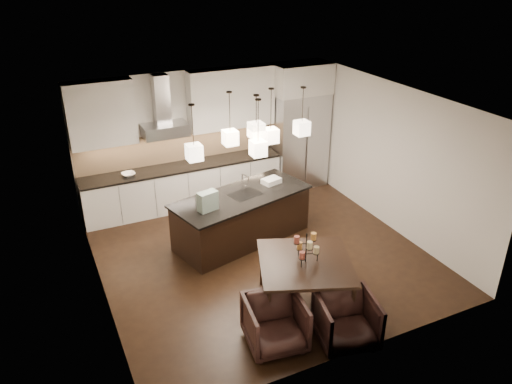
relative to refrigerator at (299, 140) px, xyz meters
name	(u,v)px	position (x,y,z in m)	size (l,w,h in m)	color
floor	(261,254)	(-2.10, -2.38, -1.08)	(5.50, 5.50, 0.02)	black
ceiling	(261,101)	(-2.10, -2.38, 1.73)	(5.50, 5.50, 0.02)	white
wall_back	(205,135)	(-2.10, 0.38, 0.32)	(5.50, 0.02, 2.80)	silver
wall_front	(358,268)	(-2.10, -5.14, 0.32)	(5.50, 0.02, 2.80)	silver
wall_left	(92,217)	(-4.86, -2.38, 0.32)	(0.02, 5.50, 2.80)	silver
wall_right	(392,157)	(0.66, -2.38, 0.32)	(0.02, 5.50, 2.80)	silver
refrigerator	(299,140)	(0.00, 0.00, 0.00)	(1.20, 0.72, 2.15)	#B7B7BA
fridge_panel	(301,78)	(0.00, 0.00, 1.40)	(1.26, 0.72, 0.65)	silver
lower_cabinets	(184,186)	(-2.73, 0.05, -0.64)	(4.21, 0.62, 0.88)	silver
countertop	(183,166)	(-2.73, 0.05, -0.17)	(4.21, 0.66, 0.04)	black
backsplash	(178,147)	(-2.73, 0.35, 0.16)	(4.21, 0.02, 0.63)	tan
upper_cab_left	(101,114)	(-4.20, 0.19, 1.10)	(1.25, 0.35, 1.25)	silver
upper_cab_right	(231,98)	(-1.55, 0.19, 1.10)	(1.86, 0.35, 1.25)	silver
hood_canopy	(165,130)	(-3.03, 0.10, 0.65)	(0.90, 0.52, 0.24)	#B7B7BA
hood_chimney	(161,99)	(-3.03, 0.21, 1.24)	(0.30, 0.28, 0.96)	#B7B7BA
fruit_bowl	(128,174)	(-3.86, 0.00, -0.12)	(0.26, 0.26, 0.06)	silver
island_body	(242,218)	(-2.19, -1.76, -0.63)	(2.51, 1.00, 0.88)	black
island_top	(241,196)	(-2.19, -1.76, -0.17)	(2.59, 1.08, 0.04)	black
faucet	(242,182)	(-2.12, -1.63, 0.04)	(0.10, 0.24, 0.38)	silver
tote_bag	(208,201)	(-2.95, -2.04, 0.02)	(0.34, 0.18, 0.34)	#204C34
food_container	(271,181)	(-1.47, -1.53, -0.10)	(0.34, 0.24, 0.10)	silver
dining_table	(304,284)	(-2.14, -3.98, -0.67)	(1.35, 1.35, 0.81)	black
candelabra	(306,248)	(-2.14, -3.98, -0.03)	(0.39, 0.39, 0.47)	black
candle_a	(316,250)	(-2.00, -4.03, -0.08)	(0.08, 0.08, 0.11)	#DCC488
candle_b	(300,246)	(-2.16, -3.83, -0.08)	(0.08, 0.08, 0.11)	#BF8039
candle_c	(302,255)	(-2.26, -4.07, -0.08)	(0.08, 0.08, 0.11)	brown
candle_d	(314,236)	(-2.00, -3.93, 0.10)	(0.08, 0.08, 0.11)	#BF8039
candle_e	(297,240)	(-2.26, -3.91, 0.10)	(0.08, 0.08, 0.11)	brown
candle_f	(310,245)	(-2.17, -4.12, 0.10)	(0.08, 0.08, 0.11)	#DCC488
armchair_left	(275,323)	(-2.93, -4.54, -0.71)	(0.78, 0.80, 0.73)	black
armchair_right	(347,320)	(-2.01, -4.90, -0.71)	(0.78, 0.80, 0.73)	black
pendant_a	(194,152)	(-3.13, -2.03, 0.93)	(0.24, 0.24, 0.26)	#FFE9C8
pendant_b	(230,138)	(-2.31, -1.56, 0.91)	(0.24, 0.24, 0.26)	#FFE9C8
pendant_c	(256,130)	(-1.98, -1.94, 1.12)	(0.24, 0.24, 0.26)	#FFE9C8
pendant_d	(271,135)	(-1.56, -1.65, 0.86)	(0.24, 0.24, 0.26)	#FFE9C8
pendant_e	(302,128)	(-1.01, -1.81, 0.98)	(0.24, 0.24, 0.26)	#FFE9C8
pendant_f	(258,148)	(-2.07, -2.20, 0.89)	(0.24, 0.24, 0.26)	#FFE9C8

